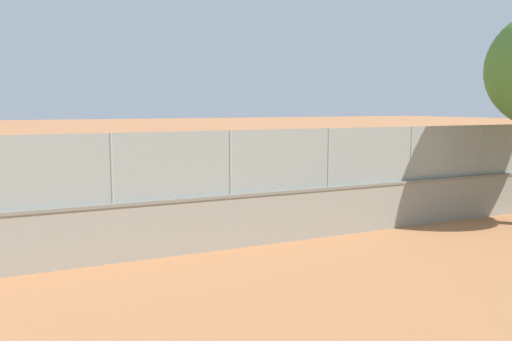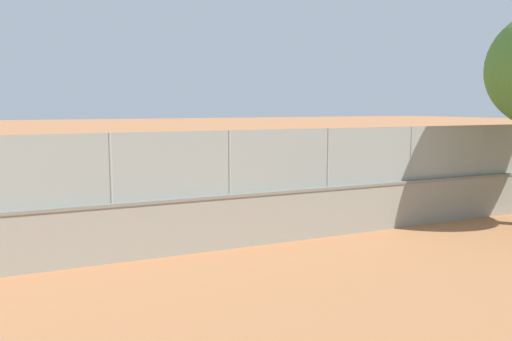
# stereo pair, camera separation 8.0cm
# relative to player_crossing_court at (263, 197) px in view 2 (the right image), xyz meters

# --- Properties ---
(ground_plane) EXTENTS (260.00, 260.00, 0.00)m
(ground_plane) POSITION_rel_player_crossing_court_xyz_m (-3.82, -8.44, -0.88)
(ground_plane) COLOR #B27247
(perimeter_wall) EXTENTS (27.79, 1.07, 1.44)m
(perimeter_wall) POSITION_rel_player_crossing_court_xyz_m (-2.51, 2.16, -0.15)
(perimeter_wall) COLOR gray
(perimeter_wall) RESTS_ON ground_plane
(fence_panel_on_wall) EXTENTS (27.30, 0.73, 1.67)m
(fence_panel_on_wall) POSITION_rel_player_crossing_court_xyz_m (-2.51, 2.16, 1.40)
(fence_panel_on_wall) COLOR gray
(fence_panel_on_wall) RESTS_ON perimeter_wall
(player_crossing_court) EXTENTS (0.70, 1.18, 1.50)m
(player_crossing_court) POSITION_rel_player_crossing_court_xyz_m (0.00, 0.00, 0.00)
(player_crossing_court) COLOR #591919
(player_crossing_court) RESTS_ON ground_plane
(player_foreground_swinging) EXTENTS (0.91, 0.69, 1.47)m
(player_foreground_swinging) POSITION_rel_player_crossing_court_xyz_m (-1.55, -3.45, -0.03)
(player_foreground_swinging) COLOR navy
(player_foreground_swinging) RESTS_ON ground_plane
(player_at_service_line) EXTENTS (0.73, 1.14, 1.68)m
(player_at_service_line) POSITION_rel_player_crossing_court_xyz_m (2.08, -9.32, 0.12)
(player_at_service_line) COLOR black
(player_at_service_line) RESTS_ON ground_plane
(sports_ball) EXTENTS (0.18, 0.18, 0.18)m
(sports_ball) POSITION_rel_player_crossing_court_xyz_m (-0.56, 1.58, 0.20)
(sports_ball) COLOR orange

